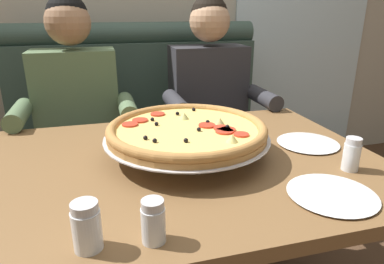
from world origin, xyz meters
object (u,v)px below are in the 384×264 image
object	(u,v)px
shaker_pepper_flakes	(351,157)
plate_near_right	(308,141)
patio_chair	(261,78)
dining_table	(180,183)
diner_right	(214,107)
diner_left	(78,118)
shaker_oregano	(153,224)
pizza	(187,131)
booth_bench	(145,149)
shaker_parmesan	(87,229)
plate_near_left	(332,192)

from	to	relation	value
shaker_pepper_flakes	plate_near_right	xyz separation A→B (m)	(-0.00, 0.22, -0.03)
patio_chair	plate_near_right	bearing A→B (deg)	-112.48
dining_table	patio_chair	xyz separation A→B (m)	(1.40, 2.23, -0.13)
diner_right	patio_chair	distance (m)	1.89
diner_left	shaker_oregano	world-z (taller)	diner_left
dining_table	plate_near_right	distance (m)	0.50
shaker_pepper_flakes	pizza	bearing A→B (deg)	152.01
diner_left	shaker_pepper_flakes	xyz separation A→B (m)	(0.84, -0.87, 0.07)
plate_near_right	pizza	bearing A→B (deg)	177.48
booth_bench	plate_near_right	world-z (taller)	booth_bench
dining_table	shaker_pepper_flakes	world-z (taller)	shaker_pepper_flakes
diner_right	pizza	size ratio (longest dim) A/B	2.33
shaker_parmesan	shaker_oregano	bearing A→B (deg)	-5.18
shaker_pepper_flakes	plate_near_right	world-z (taller)	shaker_pepper_flakes
plate_near_left	patio_chair	distance (m)	2.77
shaker_pepper_flakes	shaker_parmesan	bearing A→B (deg)	-167.61
pizza	shaker_pepper_flakes	size ratio (longest dim) A/B	5.23
plate_near_right	diner_left	bearing A→B (deg)	141.90
shaker_parmesan	shaker_oregano	world-z (taller)	shaker_parmesan
dining_table	plate_near_left	size ratio (longest dim) A/B	5.66
diner_right	shaker_oregano	distance (m)	1.17
shaker_oregano	patio_chair	bearing A→B (deg)	59.32
shaker_parmesan	plate_near_right	distance (m)	0.86
dining_table	plate_near_right	xyz separation A→B (m)	(0.49, 0.02, 0.09)
diner_right	patio_chair	world-z (taller)	diner_right
shaker_pepper_flakes	booth_bench	bearing A→B (deg)	113.21
diner_right	shaker_pepper_flakes	size ratio (longest dim) A/B	12.19
diner_right	shaker_pepper_flakes	world-z (taller)	diner_right
diner_right	plate_near_right	xyz separation A→B (m)	(0.14, -0.65, 0.04)
shaker_parmesan	shaker_oregano	distance (m)	0.13
pizza	plate_near_right	bearing A→B (deg)	-2.52
booth_bench	pizza	distance (m)	1.00
plate_near_left	plate_near_right	world-z (taller)	same
shaker_oregano	patio_chair	size ratio (longest dim) A/B	0.11
booth_bench	diner_left	bearing A→B (deg)	-142.39
diner_left	shaker_oregano	distance (m)	1.08
plate_near_left	pizza	bearing A→B (deg)	129.87
diner_right	plate_near_right	world-z (taller)	diner_right
plate_near_left	patio_chair	bearing A→B (deg)	67.36
diner_left	shaker_parmesan	bearing A→B (deg)	-86.47
diner_left	diner_right	world-z (taller)	same
pizza	shaker_parmesan	size ratio (longest dim) A/B	5.11
diner_left	diner_right	distance (m)	0.69
shaker_pepper_flakes	plate_near_right	bearing A→B (deg)	90.43
dining_table	shaker_oregano	xyz separation A→B (m)	(-0.15, -0.38, 0.12)
booth_bench	dining_table	size ratio (longest dim) A/B	1.16
diner_right	shaker_oregano	size ratio (longest dim) A/B	12.96
diner_left	shaker_oregano	bearing A→B (deg)	-79.37
shaker_oregano	patio_chair	xyz separation A→B (m)	(1.55, 2.61, -0.25)
pizza	diner_left	bearing A→B (deg)	121.05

